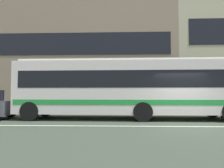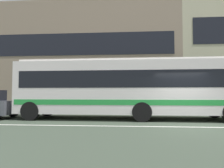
# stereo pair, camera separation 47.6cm
# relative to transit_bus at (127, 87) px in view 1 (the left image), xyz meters

# --- Properties ---
(ground_plane) EXTENTS (160.00, 160.00, 0.00)m
(ground_plane) POSITION_rel_transit_bus_xyz_m (2.76, -2.62, -1.82)
(ground_plane) COLOR #3B4739
(lane_centre_line) EXTENTS (60.00, 0.16, 0.01)m
(lane_centre_line) POSITION_rel_transit_bus_xyz_m (2.76, -2.62, -1.82)
(lane_centre_line) COLOR silver
(lane_centre_line) RESTS_ON ground_plane
(apartment_block_left) EXTENTS (18.74, 8.36, 10.49)m
(apartment_block_left) POSITION_rel_transit_bus_xyz_m (-4.38, 11.31, 3.43)
(apartment_block_left) COLOR gray
(apartment_block_left) RESTS_ON ground_plane
(transit_bus) EXTENTS (12.34, 2.73, 3.30)m
(transit_bus) POSITION_rel_transit_bus_xyz_m (0.00, 0.00, 0.00)
(transit_bus) COLOR silver
(transit_bus) RESTS_ON ground_plane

